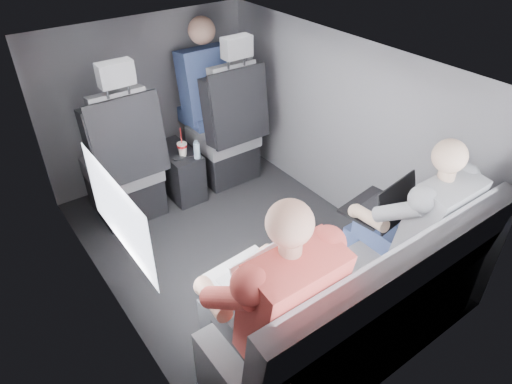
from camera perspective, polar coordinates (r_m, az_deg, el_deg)
floor at (r=3.28m, az=-1.92°, el=-7.06°), size 2.60×2.60×0.00m
ceiling at (r=2.58m, az=-2.52°, el=15.86°), size 2.60×2.60×0.00m
panel_left at (r=2.57m, az=-18.96°, el=-3.38°), size 0.02×2.60×1.35m
panel_right at (r=3.39m, az=10.57°, el=7.70°), size 0.02×2.60×1.35m
panel_front at (r=3.90m, az=-13.24°, el=11.06°), size 1.80×0.02×1.35m
panel_back at (r=2.16m, az=18.19°, el=-11.93°), size 1.80×0.02×1.35m
side_window at (r=2.21m, az=-16.89°, el=-2.54°), size 0.02×0.75×0.42m
seatbelt at (r=3.53m, az=-2.35°, el=11.65°), size 0.35×0.11×0.59m
front_seat_left at (r=3.50m, az=-16.07°, el=2.63°), size 0.52×0.58×1.26m
front_seat_right at (r=3.84m, az=-3.65°, el=6.94°), size 0.52×0.58×1.26m
center_console at (r=3.78m, az=-9.59°, el=2.52°), size 0.24×0.48×0.41m
rear_bench at (r=2.51m, az=12.33°, el=-14.72°), size 1.60×0.57×0.92m
soda_cup at (r=3.57m, az=-9.20°, el=5.37°), size 0.08×0.08×0.23m
water_bottle at (r=3.52m, az=-7.42°, el=5.20°), size 0.05×0.05×0.14m
laptop_white at (r=2.19m, az=-0.55°, el=-10.18°), size 0.36×0.34×0.25m
laptop_black at (r=2.71m, az=15.42°, el=-1.62°), size 0.39×0.37×0.26m
passenger_rear_left at (r=2.07m, az=1.75°, el=-13.76°), size 0.52×0.63×1.25m
passenger_rear_right at (r=2.65m, az=18.90°, el=-3.89°), size 0.47×0.60×1.18m
passenger_front_right at (r=3.87m, az=-6.33°, el=12.96°), size 0.43×0.43×0.89m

